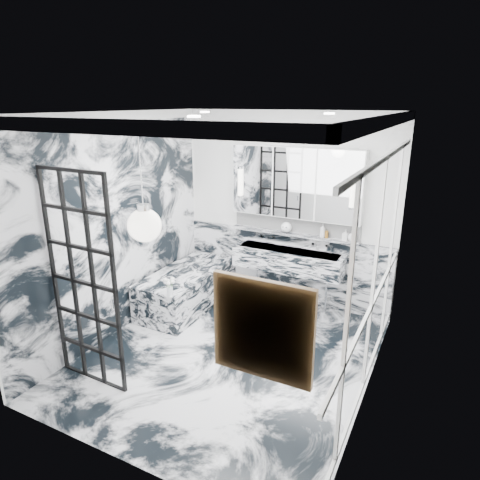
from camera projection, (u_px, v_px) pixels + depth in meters
The scene contains 25 objects.
floor at pixel (229, 355), 5.14m from camera, with size 3.60×3.60×0.00m, color silver.
ceiling at pixel (226, 113), 4.27m from camera, with size 3.60×3.60×0.00m, color white.
wall_back at pixel (286, 210), 6.23m from camera, with size 3.60×3.60×0.00m, color white.
wall_front at pixel (112, 314), 3.18m from camera, with size 3.60×3.60×0.00m, color white.
wall_left at pixel (116, 227), 5.39m from camera, with size 3.60×3.60×0.00m, color white.
wall_right at pixel (377, 270), 4.02m from camera, with size 3.60×3.60×0.00m, color white.
marble_clad_back at pixel (284, 266), 6.48m from camera, with size 3.18×0.05×1.05m, color silver.
marble_clad_left at pixel (118, 231), 5.40m from camera, with size 0.02×3.56×2.68m, color silver.
panel_molding at pixel (374, 279), 4.06m from camera, with size 0.03×3.40×2.30m, color white.
soap_bottle_a at pixel (323, 231), 5.97m from camera, with size 0.08×0.08×0.20m, color #8C5919.
soap_bottle_b at pixel (345, 235), 5.84m from camera, with size 0.07×0.07×0.16m, color #4C4C51.
soap_bottle_c at pixel (352, 236), 5.80m from camera, with size 0.13×0.13×0.16m, color silver.
face_pot at pixel (286, 227), 6.21m from camera, with size 0.16×0.16×0.16m, color white.
amber_bottle at pixel (327, 234), 5.96m from camera, with size 0.04×0.04×0.10m, color #8C5919.
flower_vase at pixel (170, 291), 5.43m from camera, with size 0.08×0.08×0.12m, color silver.
crittall_door at pixel (83, 283), 4.35m from camera, with size 0.88×0.04×2.29m, color black, non-canonical shape.
artwork at pixel (262, 330), 2.65m from camera, with size 0.57×0.05×0.57m, color #C65514.
pendant_light at pixel (145, 225), 3.39m from camera, with size 0.27×0.27×0.27m, color white.
trough_sink at pixel (288, 260), 6.17m from camera, with size 1.60×0.45×0.30m, color silver.
ledge at pixel (293, 234), 6.20m from camera, with size 1.90×0.14×0.04m, color silver.
subway_tile at pixel (295, 224), 6.21m from camera, with size 1.90×0.03×0.23m, color white.
mirror_cabinet at pixel (295, 183), 5.97m from camera, with size 1.90×0.16×1.00m, color white.
sconce_left at pixel (240, 182), 6.26m from camera, with size 0.07×0.07×0.40m, color white.
sconce_right at pixel (353, 192), 5.55m from camera, with size 0.07×0.07×0.40m, color white.
bathtub at pixel (187, 288), 6.32m from camera, with size 0.75×1.65×0.55m, color silver.
Camera 1 is at (2.14, -3.91, 2.90)m, focal length 32.00 mm.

